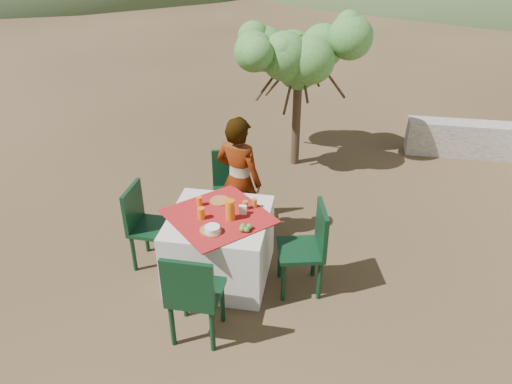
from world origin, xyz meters
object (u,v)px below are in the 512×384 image
Objects in this scene: chair_left at (145,222)px; person at (239,181)px; chair_near at (193,294)px; chair_right at (309,245)px; juice_pitcher at (230,210)px; table at (220,246)px; shrub_tree at (304,62)px; chair_far at (231,187)px.

chair_left is 1.15m from person.
chair_near reaches higher than chair_right.
juice_pitcher is (0.14, 0.92, 0.31)m from chair_near.
chair_left is at bearing 173.25° from juice_pitcher.
person is at bearing -53.31° from chair_left.
chair_left is (-0.85, 0.08, 0.15)m from table.
table is at bearing 164.93° from juice_pitcher.
shrub_tree reaches higher than juice_pitcher.
table is at bearing 104.01° from person.
shrub_tree is at bearing -25.40° from chair_left.
shrub_tree is (0.66, 1.90, 1.03)m from chair_far.
chair_far is 4.55× the size of juice_pitcher.
table is 1.32× the size of chair_right.
chair_near is 1.31m from chair_right.
person is 0.78× the size of shrub_tree.
chair_left is 0.61× the size of person.
table is 1.32× the size of chair_far.
chair_far is at bearing -39.54° from person.
chair_near is 1.05× the size of chair_left.
shrub_tree is (0.59, 2.86, 1.20)m from table.
chair_right is at bearing -3.21° from table.
chair_right is at bearing -135.83° from chair_near.
chair_far reaches higher than juice_pitcher.
chair_right is 0.49× the size of shrub_tree.
shrub_tree is at bearing 58.68° from chair_far.
juice_pitcher is at bearing -90.28° from chair_far.
chair_far is at bearing 94.52° from table.
chair_near is 3.99m from shrub_tree.
table is 0.83m from person.
person reaches higher than chair_right.
chair_near is 4.63× the size of juice_pitcher.
table is 0.98m from chair_far.
chair_near reaches higher than table.
table is 0.65× the size of shrub_tree.
chair_right reaches higher than table.
chair_near is at bearing -98.92° from juice_pitcher.
person is (0.07, 0.72, 0.40)m from table.
chair_right is 1.19m from person.
chair_left is at bearing 174.60° from table.
chair_near is at bearing -59.64° from chair_right.
table is 0.51m from juice_pitcher.
person is (0.92, 0.64, 0.25)m from chair_left.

